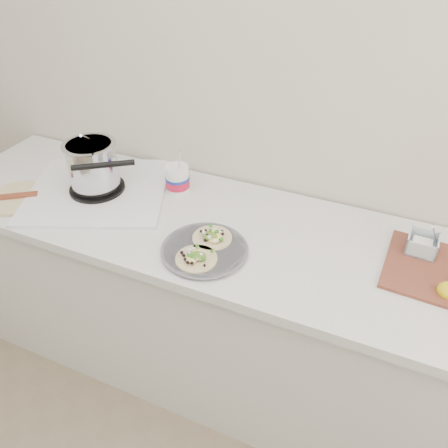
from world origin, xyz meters
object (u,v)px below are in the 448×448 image
at_px(taco_plate, 204,248).
at_px(tub, 178,178).
at_px(stove, 95,174).
at_px(bacon_plate, 17,198).

distance_m(taco_plate, tub, 0.41).
bearing_deg(stove, tub, 1.33).
bearing_deg(bacon_plate, taco_plate, 0.53).
bearing_deg(stove, bacon_plate, -169.72).
relative_size(stove, tub, 3.20).
relative_size(stove, taco_plate, 2.34).
xyz_separation_m(stove, tub, (0.31, 0.14, -0.02)).
relative_size(taco_plate, tub, 1.37).
relative_size(tub, bacon_plate, 0.89).
relative_size(taco_plate, bacon_plate, 1.22).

